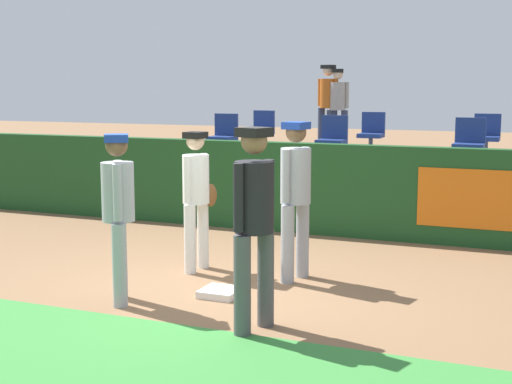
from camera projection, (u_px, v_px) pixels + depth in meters
The scene contains 17 objects.
ground_plane at pixel (211, 293), 7.88m from camera, with size 60.00×60.00×0.00m, color #846042.
grass_foreground_strip at pixel (73, 375), 5.64m from camera, with size 18.00×2.80×0.01m, color #388438.
first_base at pixel (221, 293), 7.77m from camera, with size 0.40×0.40×0.08m, color white.
player_fielder_home at pixel (197, 191), 8.73m from camera, with size 0.35×0.53×1.70m.
player_runner_visitor at pixel (296, 189), 8.28m from camera, with size 0.42×0.51×1.84m.
player_coach_visitor at pixel (118, 206), 7.41m from camera, with size 0.46×0.46×1.76m.
player_umpire at pixel (254, 215), 6.54m from camera, with size 0.45×0.51×1.88m.
field_wall at pixel (313, 189), 10.99m from camera, with size 18.00×0.26×1.39m.
bleacher_platform at pixel (355, 183), 13.38m from camera, with size 18.00×4.80×0.91m, color #59595E.
seat_front_right at pixel (469, 141), 11.41m from camera, with size 0.47×0.44×0.84m.
seat_front_center at pixel (333, 137), 12.26m from camera, with size 0.46×0.44×0.84m.
seat_back_right at pixel (487, 134), 13.01m from camera, with size 0.46×0.44×0.84m.
seat_back_center at pixel (372, 132), 13.81m from camera, with size 0.45×0.44×0.84m.
seat_back_left at pixel (262, 129), 14.67m from camera, with size 0.45×0.44×0.84m.
seat_front_left at pixel (224, 134), 13.03m from camera, with size 0.45×0.44×0.84m.
spectator_hooded at pixel (337, 103), 15.14m from camera, with size 0.46×0.39×1.69m.
spectator_capped at pixel (328, 101), 15.27m from camera, with size 0.48×0.42×1.77m.
Camera 1 is at (3.38, -6.87, 2.25)m, focal length 50.64 mm.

